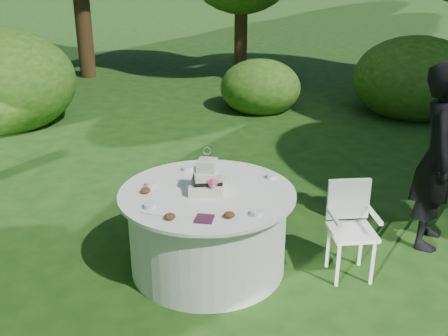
{
  "coord_description": "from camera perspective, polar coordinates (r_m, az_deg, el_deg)",
  "views": [
    {
      "loc": [
        0.81,
        -4.1,
        2.67
      ],
      "look_at": [
        0.15,
        0.0,
        1.0
      ],
      "focal_mm": 42.0,
      "sensor_mm": 36.0,
      "label": 1
    }
  ],
  "objects": [
    {
      "name": "feather_plume",
      "position": [
        4.2,
        -5.97,
        -5.03
      ],
      "size": [
        0.48,
        0.07,
        0.01
      ],
      "primitive_type": "ellipsoid",
      "color": "white",
      "rests_on": "table"
    },
    {
      "name": "table",
      "position": [
        4.76,
        -1.79,
        -6.73
      ],
      "size": [
        1.56,
        1.56,
        0.77
      ],
      "color": "white",
      "rests_on": "ground"
    },
    {
      "name": "cake",
      "position": [
        4.53,
        -1.81,
        -1.32
      ],
      "size": [
        0.31,
        0.31,
        0.42
      ],
      "color": "white",
      "rests_on": "table"
    },
    {
      "name": "ground",
      "position": [
        4.96,
        -1.74,
        -10.67
      ],
      "size": [
        80.0,
        80.0,
        0.0
      ],
      "primitive_type": "plane",
      "color": "#153B10",
      "rests_on": "ground"
    },
    {
      "name": "chair",
      "position": [
        4.78,
        13.6,
        -5.61
      ],
      "size": [
        0.47,
        0.46,
        0.87
      ],
      "color": "white",
      "rests_on": "ground"
    },
    {
      "name": "guest",
      "position": [
        5.38,
        22.33,
        1.02
      ],
      "size": [
        0.58,
        0.74,
        1.81
      ],
      "primitive_type": "imported",
      "rotation": [
        0.0,
        0.0,
        1.33
      ],
      "color": "black",
      "rests_on": "ground"
    },
    {
      "name": "napkins",
      "position": [
        4.11,
        -2.14,
        -5.54
      ],
      "size": [
        0.14,
        0.14,
        0.02
      ],
      "primitive_type": "cube",
      "color": "#461E33",
      "rests_on": "table"
    },
    {
      "name": "petal_cups",
      "position": [
        4.27,
        -4.78,
        -4.21
      ],
      "size": [
        0.88,
        0.53,
        0.05
      ],
      "color": "#562D16",
      "rests_on": "table"
    },
    {
      "name": "votives",
      "position": [
        4.61,
        -2.27,
        -2.21
      ],
      "size": [
        1.15,
        0.95,
        0.04
      ],
      "color": "white",
      "rests_on": "table"
    }
  ]
}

